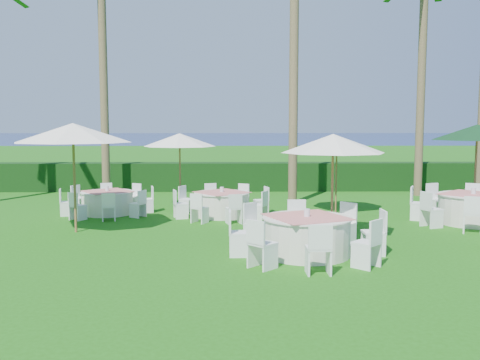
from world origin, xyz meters
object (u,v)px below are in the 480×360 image
object	(u,v)px
umbrella_a	(73,133)
umbrella_c	(180,140)
umbrella_green	(477,132)
umbrella_b	(333,144)
banquet_table_d	(108,202)
umbrella_d	(337,146)
banquet_table_f	(473,208)
banquet_table_b	(307,235)
banquet_table_e	(222,203)

from	to	relation	value
umbrella_a	umbrella_c	distance (m)	4.70
umbrella_a	umbrella_green	xyz separation A→B (m)	(11.92, 2.84, -0.03)
umbrella_b	umbrella_c	distance (m)	6.71
banquet_table_d	umbrella_c	size ratio (longest dim) A/B	1.14
umbrella_b	umbrella_d	bearing A→B (deg)	77.57
banquet_table_f	umbrella_a	distance (m)	11.32
banquet_table_b	umbrella_d	size ratio (longest dim) A/B	1.40
umbrella_c	umbrella_d	size ratio (longest dim) A/B	1.05
umbrella_a	banquet_table_d	bearing A→B (deg)	86.47
umbrella_a	umbrella_d	bearing A→B (deg)	21.81
umbrella_a	umbrella_b	world-z (taller)	umbrella_a
umbrella_a	umbrella_d	world-z (taller)	umbrella_a
banquet_table_f	banquet_table_b	bearing A→B (deg)	-145.56
banquet_table_d	umbrella_a	bearing A→B (deg)	-93.53
banquet_table_f	umbrella_green	bearing A→B (deg)	64.44
banquet_table_e	banquet_table_f	world-z (taller)	banquet_table_f
banquet_table_b	banquet_table_e	distance (m)	5.37
umbrella_c	banquet_table_b	bearing A→B (deg)	-63.07
umbrella_green	umbrella_c	bearing A→B (deg)	172.85
umbrella_a	umbrella_b	distance (m)	6.68
banquet_table_d	umbrella_green	world-z (taller)	umbrella_green
umbrella_green	banquet_table_e	bearing A→B (deg)	-176.93
banquet_table_f	umbrella_d	distance (m)	4.41
banquet_table_d	umbrella_green	distance (m)	11.95
banquet_table_e	umbrella_a	bearing A→B (deg)	-147.83
banquet_table_e	umbrella_green	bearing A→B (deg)	3.07
banquet_table_d	banquet_table_e	bearing A→B (deg)	-7.52
banquet_table_d	umbrella_a	size ratio (longest dim) A/B	0.94
banquet_table_b	umbrella_d	distance (m)	6.10
umbrella_b	umbrella_a	bearing A→B (deg)	169.61
banquet_table_b	banquet_table_d	xyz separation A→B (m)	(-5.58, 5.49, -0.06)
banquet_table_b	umbrella_b	size ratio (longest dim) A/B	1.30
banquet_table_b	umbrella_c	size ratio (longest dim) A/B	1.33
banquet_table_b	umbrella_c	distance (m)	7.68
banquet_table_d	banquet_table_e	distance (m)	3.68
banquet_table_f	umbrella_d	size ratio (longest dim) A/B	1.38
banquet_table_b	banquet_table_e	bearing A→B (deg)	111.08
banquet_table_b	banquet_table_f	distance (m)	6.43
banquet_table_f	umbrella_c	world-z (taller)	umbrella_c
banquet_table_e	umbrella_b	size ratio (longest dim) A/B	1.14
umbrella_a	umbrella_c	world-z (taller)	umbrella_a
banquet_table_d	umbrella_b	xyz separation A→B (m)	(6.39, -4.09, 2.00)
banquet_table_d	umbrella_d	size ratio (longest dim) A/B	1.19
banquet_table_e	umbrella_d	distance (m)	4.11
banquet_table_d	umbrella_b	size ratio (longest dim) A/B	1.11
banquet_table_e	umbrella_green	distance (m)	8.40
umbrella_b	banquet_table_d	bearing A→B (deg)	147.36
banquet_table_f	umbrella_a	bearing A→B (deg)	-174.65
umbrella_b	umbrella_green	bearing A→B (deg)	37.08
banquet_table_b	umbrella_d	bearing A→B (deg)	72.77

